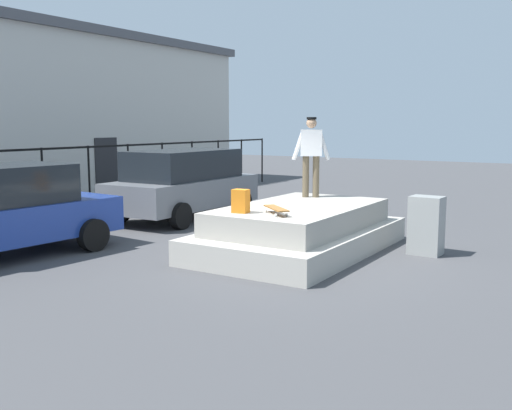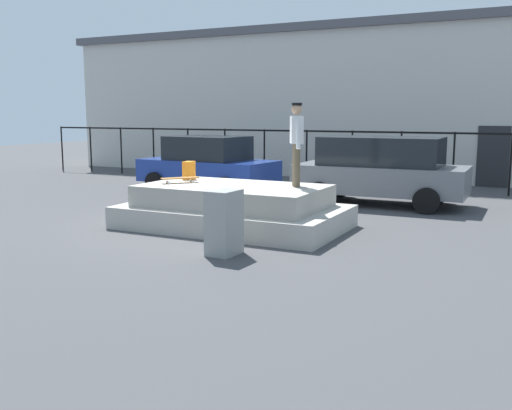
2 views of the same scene
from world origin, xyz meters
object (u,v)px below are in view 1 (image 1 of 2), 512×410
at_px(skateboard, 276,209).
at_px(backpack, 241,201).
at_px(skateboarder, 311,151).
at_px(utility_box, 426,225).
at_px(car_blue_sedan_near, 3,211).
at_px(car_grey_hatchback_mid, 184,182).

xyz_separation_m(skateboard, backpack, (-0.18, 0.63, 0.11)).
distance_m(skateboarder, utility_box, 2.92).
distance_m(car_blue_sedan_near, utility_box, 7.97).
relative_size(backpack, utility_box, 0.37).
height_order(car_blue_sedan_near, car_grey_hatchback_mid, car_grey_hatchback_mid).
bearing_deg(utility_box, skateboard, 140.63).
height_order(skateboard, backpack, backpack).
relative_size(car_blue_sedan_near, utility_box, 3.87).
height_order(skateboarder, utility_box, skateboarder).
bearing_deg(backpack, car_grey_hatchback_mid, -45.50).
xyz_separation_m(backpack, utility_box, (2.42, -2.63, -0.56)).
bearing_deg(car_grey_hatchback_mid, skateboarder, -99.90).
distance_m(backpack, car_grey_hatchback_mid, 5.26).
bearing_deg(backpack, utility_box, -142.92).
xyz_separation_m(skateboard, car_blue_sedan_near, (-2.13, 4.65, -0.13)).
distance_m(skateboard, backpack, 0.66).
bearing_deg(skateboarder, utility_box, -95.45).
relative_size(skateboarder, car_blue_sedan_near, 0.40).
height_order(skateboarder, car_grey_hatchback_mid, skateboarder).
distance_m(car_grey_hatchback_mid, utility_box, 6.74).
bearing_deg(utility_box, car_grey_hatchback_mid, 84.22).
height_order(backpack, car_blue_sedan_near, car_blue_sedan_near).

